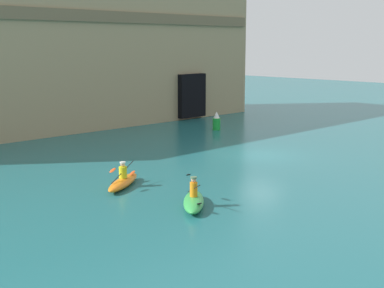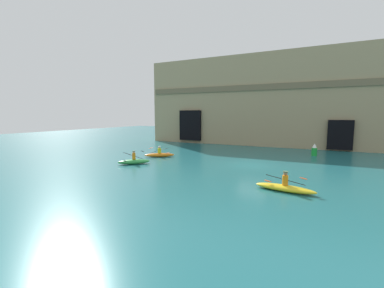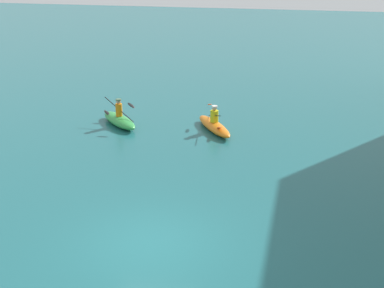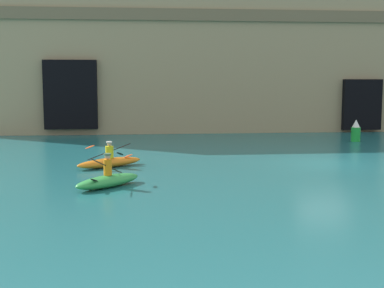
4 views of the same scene
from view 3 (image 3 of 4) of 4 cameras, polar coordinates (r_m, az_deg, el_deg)
ground_plane at (r=15.02m, az=-4.38°, el=-10.51°), size 120.00×120.00×0.00m
kayak_orange at (r=23.70m, az=2.38°, el=2.02°), size 3.02×2.28×1.15m
kayak_green at (r=24.66m, az=-7.75°, el=2.59°), size 2.61×2.57×1.23m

